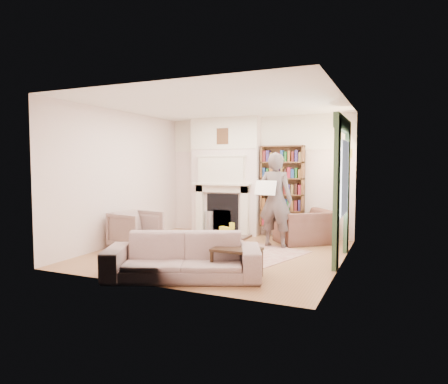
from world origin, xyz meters
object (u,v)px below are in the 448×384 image
at_px(bookcase, 282,187).
at_px(armchair_reading, 304,227).
at_px(coffee_table, 237,263).
at_px(paraffin_heater, 210,222).
at_px(man_reading, 275,200).
at_px(sofa, 183,256).
at_px(armchair_left, 136,230).
at_px(rocking_horse, 226,232).

distance_m(bookcase, armchair_reading, 1.16).
bearing_deg(bookcase, coffee_table, -85.40).
bearing_deg(paraffin_heater, man_reading, -25.56).
distance_m(man_reading, paraffin_heater, 2.24).
relative_size(bookcase, armchair_reading, 1.68).
relative_size(armchair_reading, paraffin_heater, 2.00).
distance_m(sofa, paraffin_heater, 3.87).
bearing_deg(armchair_left, man_reading, -53.54).
height_order(armchair_left, man_reading, man_reading).
bearing_deg(sofa, paraffin_heater, 86.74).
bearing_deg(man_reading, sofa, 80.47).
bearing_deg(rocking_horse, armchair_left, -115.19).
height_order(bookcase, sofa, bookcase).
bearing_deg(coffee_table, armchair_reading, 83.30).
bearing_deg(armchair_left, coffee_table, -103.77).
relative_size(sofa, man_reading, 1.18).
bearing_deg(sofa, coffee_table, 1.06).
bearing_deg(armchair_reading, man_reading, 14.27).
relative_size(bookcase, rocking_horse, 3.62).
xyz_separation_m(bookcase, coffee_table, (0.28, -3.53, -0.95)).
height_order(sofa, rocking_horse, sofa).
bearing_deg(man_reading, paraffin_heater, -22.37).
height_order(coffee_table, rocking_horse, same).
bearing_deg(rocking_horse, coffee_table, -41.47).
bearing_deg(man_reading, rocking_horse, 2.50).
relative_size(armchair_left, man_reading, 0.43).
height_order(armchair_reading, armchair_left, armchair_left).
distance_m(sofa, man_reading, 2.85).
xyz_separation_m(bookcase, armchair_left, (-2.32, -2.43, -0.80)).
bearing_deg(man_reading, coffee_table, 95.87).
height_order(bookcase, coffee_table, bookcase).
bearing_deg(armchair_left, paraffin_heater, -5.29).
relative_size(armchair_reading, sofa, 0.49).
height_order(armchair_reading, man_reading, man_reading).
xyz_separation_m(armchair_reading, rocking_horse, (-1.55, -0.59, -0.13)).
xyz_separation_m(coffee_table, rocking_horse, (-1.21, 2.40, 0.00)).
bearing_deg(armchair_left, sofa, -118.03).
height_order(sofa, man_reading, man_reading).
bearing_deg(armchair_reading, rocking_horse, -18.07).
bearing_deg(sofa, rocking_horse, 76.92).
relative_size(armchair_reading, man_reading, 0.57).
bearing_deg(sofa, armchair_reading, 49.11).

